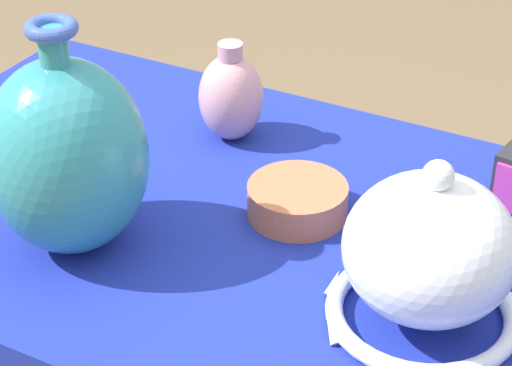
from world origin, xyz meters
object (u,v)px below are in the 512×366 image
jar_round_rose (231,96)px  vase_tall_bulbous (66,155)px  pot_squat_terracotta (297,200)px  vase_dome_bell (429,257)px

jar_round_rose → vase_tall_bulbous: bearing=-97.3°
vase_tall_bulbous → jar_round_rose: 0.36m
pot_squat_terracotta → jar_round_rose: (-0.19, 0.15, 0.05)m
vase_dome_bell → pot_squat_terracotta: size_ratio=1.76×
vase_dome_bell → jar_round_rose: (-0.43, 0.28, -0.02)m
vase_dome_bell → vase_tall_bulbous: bearing=-171.7°
pot_squat_terracotta → vase_tall_bulbous: bearing=-139.7°
pot_squat_terracotta → jar_round_rose: size_ratio=0.87×
vase_dome_bell → pot_squat_terracotta: 0.28m
vase_dome_bell → jar_round_rose: bearing=146.5°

